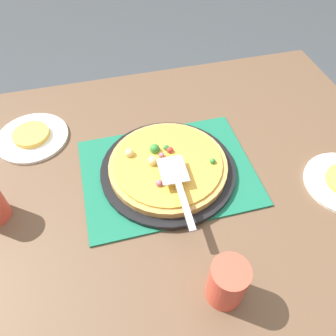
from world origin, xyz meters
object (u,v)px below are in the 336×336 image
object	(u,v)px
pizza_pan	(168,170)
served_slice_left	(31,135)
plate_near_left	(32,138)
cup_near	(227,283)
pizza_server	(177,184)
pizza	(168,165)

from	to	relation	value
pizza_pan	served_slice_left	xyz separation A→B (m)	(0.38, -0.24, 0.01)
plate_near_left	cup_near	size ratio (longest dim) A/B	1.83
plate_near_left	cup_near	xyz separation A→B (m)	(-0.41, 0.60, 0.06)
plate_near_left	pizza_server	xyz separation A→B (m)	(-0.37, 0.34, 0.07)
pizza	plate_near_left	distance (m)	0.44
served_slice_left	cup_near	bearing A→B (deg)	124.30
pizza	cup_near	world-z (taller)	cup_near
pizza	served_slice_left	bearing A→B (deg)	-32.32
pizza	cup_near	size ratio (longest dim) A/B	2.75
pizza_pan	plate_near_left	size ratio (longest dim) A/B	1.73
pizza_pan	cup_near	size ratio (longest dim) A/B	3.17
cup_near	pizza_server	size ratio (longest dim) A/B	0.52
plate_near_left	served_slice_left	distance (m)	0.01
pizza	cup_near	distance (m)	0.36
pizza_pan	served_slice_left	size ratio (longest dim) A/B	3.45
cup_near	pizza_server	xyz separation A→B (m)	(0.04, -0.26, 0.01)
served_slice_left	cup_near	xyz separation A→B (m)	(-0.41, 0.60, 0.04)
plate_near_left	cup_near	world-z (taller)	cup_near
plate_near_left	cup_near	distance (m)	0.73
plate_near_left	pizza_pan	bearing A→B (deg)	147.67
pizza	served_slice_left	distance (m)	0.44
pizza	cup_near	xyz separation A→B (m)	(-0.03, 0.36, 0.03)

